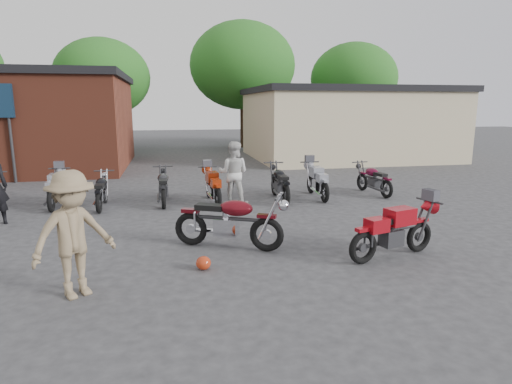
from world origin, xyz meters
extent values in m
plane|color=#302F32|center=(0.00, 0.00, 0.00)|extent=(90.00, 90.00, 0.00)
cube|color=tan|center=(8.50, 15.00, 1.75)|extent=(10.00, 8.00, 3.50)
ellipsoid|color=#A62D11|center=(-0.52, -0.18, 0.12)|extent=(0.28, 0.28, 0.24)
imported|color=silver|center=(0.76, 4.80, 0.91)|extent=(1.07, 0.96, 1.83)
imported|color=#847051|center=(-2.47, -0.86, 0.96)|extent=(1.42, 1.29, 1.92)
camera|label=1|loc=(-1.03, -7.30, 2.82)|focal=30.00mm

